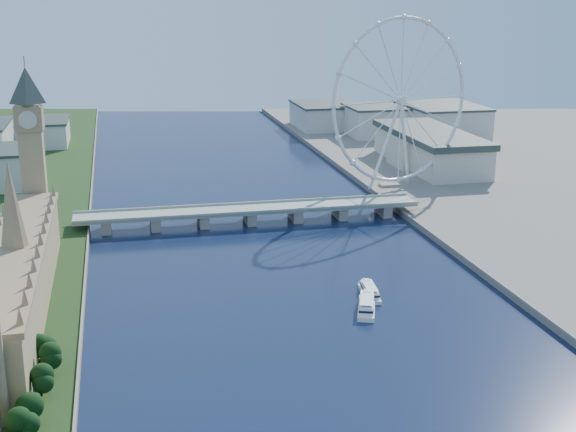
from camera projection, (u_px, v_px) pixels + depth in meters
name	position (u px, v px, depth m)	size (l,w,h in m)	color
parliament_range	(18.00, 278.00, 361.06)	(24.00, 200.00, 70.00)	tan
big_ben	(30.00, 133.00, 449.80)	(20.02, 20.02, 110.00)	tan
westminster_bridge	(250.00, 213.00, 512.98)	(220.00, 22.00, 9.50)	gray
london_eye	(401.00, 101.00, 573.23)	(113.60, 39.12, 124.30)	silver
county_hall	(429.00, 169.00, 673.19)	(54.00, 144.00, 35.00)	beige
city_skyline	(244.00, 130.00, 763.05)	(505.00, 280.00, 32.00)	beige
tour_boat_near	(366.00, 311.00, 371.94)	(8.00, 31.23, 6.91)	white
tour_boat_far	(369.00, 296.00, 389.91)	(6.98, 27.46, 6.04)	white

